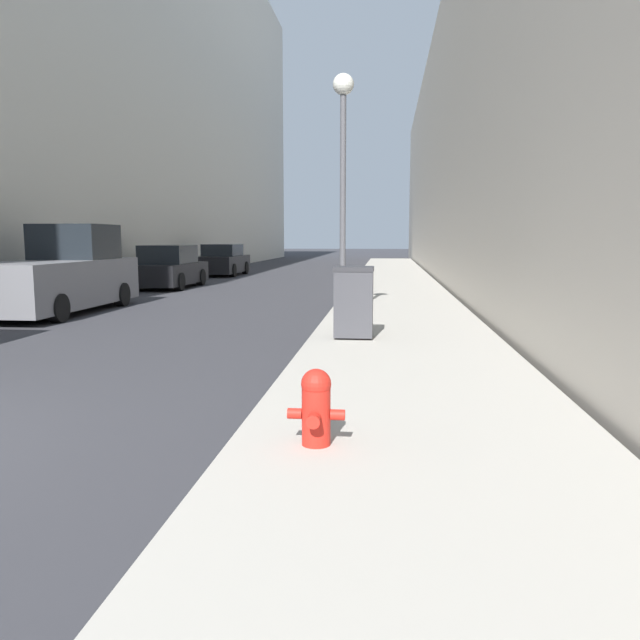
% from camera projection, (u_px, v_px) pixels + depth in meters
% --- Properties ---
extents(sidewalk_right, '(3.31, 60.00, 0.14)m').
position_uv_depth(sidewalk_right, '(395.00, 288.00, 22.31)').
color(sidewalk_right, '#ADA89E').
rests_on(sidewalk_right, ground).
extents(building_left_glass, '(12.00, 60.00, 21.21)m').
position_uv_depth(building_left_glass, '(62.00, 58.00, 30.52)').
color(building_left_glass, beige).
rests_on(building_left_glass, ground).
extents(building_right_stone, '(12.00, 60.00, 11.65)m').
position_uv_depth(building_right_stone, '(565.00, 151.00, 28.62)').
color(building_right_stone, beige).
rests_on(building_right_stone, ground).
extents(fire_hydrant, '(0.48, 0.37, 0.65)m').
position_uv_depth(fire_hydrant, '(316.00, 406.00, 5.17)').
color(fire_hydrant, red).
rests_on(fire_hydrant, sidewalk_right).
extents(trash_bin, '(0.67, 0.61, 1.23)m').
position_uv_depth(trash_bin, '(354.00, 302.00, 10.70)').
color(trash_bin, '#3D3D42').
rests_on(trash_bin, sidewalk_right).
extents(lamppost, '(0.44, 0.44, 5.11)m').
position_uv_depth(lamppost, '(343.00, 157.00, 13.15)').
color(lamppost, '#4C4C51').
rests_on(lamppost, sidewalk_right).
extents(pickup_truck, '(2.00, 5.36, 2.20)m').
position_uv_depth(pickup_truck, '(62.00, 276.00, 15.52)').
color(pickup_truck, slate).
rests_on(pickup_truck, ground).
extents(parked_sedan_near, '(1.90, 4.24, 1.58)m').
position_uv_depth(parked_sedan_near, '(169.00, 268.00, 23.19)').
color(parked_sedan_near, black).
rests_on(parked_sedan_near, ground).
extents(parked_sedan_far, '(1.86, 4.43, 1.54)m').
position_uv_depth(parked_sedan_far, '(223.00, 261.00, 30.84)').
color(parked_sedan_far, black).
rests_on(parked_sedan_far, ground).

